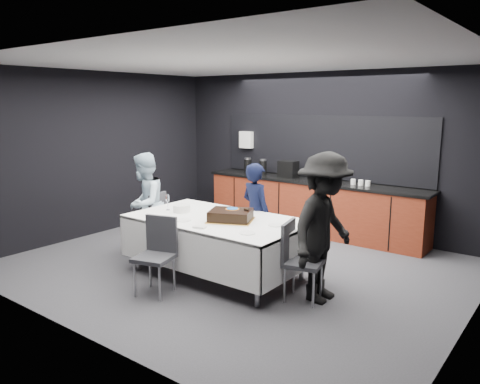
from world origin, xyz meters
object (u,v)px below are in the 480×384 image
at_px(chair_near, 157,249).
at_px(cake_assembly, 231,215).
at_px(person_left, 145,204).
at_px(chair_left, 152,218).
at_px(person_center, 256,213).
at_px(party_table, 217,228).
at_px(chair_right, 297,255).
at_px(champagne_flute, 168,199).
at_px(plate_stack, 182,208).
at_px(person_right, 324,228).

bearing_deg(chair_near, cake_assembly, 62.88).
bearing_deg(person_left, chair_left, 138.89).
relative_size(chair_left, person_center, 0.64).
xyz_separation_m(party_table, chair_right, (1.24, -0.05, -0.11)).
xyz_separation_m(cake_assembly, chair_left, (-1.66, 0.16, -0.31)).
height_order(champagne_flute, chair_right, champagne_flute).
distance_m(plate_stack, person_left, 0.85).
height_order(party_table, champagne_flute, champagne_flute).
bearing_deg(cake_assembly, plate_stack, -178.22).
xyz_separation_m(chair_right, person_right, (0.25, 0.16, 0.33)).
distance_m(cake_assembly, person_left, 1.70).
relative_size(cake_assembly, champagne_flute, 3.12).
bearing_deg(person_center, party_table, 95.36).
distance_m(chair_near, person_left, 1.57).
bearing_deg(champagne_flute, party_table, 4.26).
bearing_deg(plate_stack, person_center, 45.14).
relative_size(champagne_flute, person_left, 0.15).
bearing_deg(chair_right, person_left, 177.95).
bearing_deg(cake_assembly, chair_near, -117.12).
xyz_separation_m(champagne_flute, chair_right, (2.09, 0.01, -0.40)).
xyz_separation_m(chair_left, chair_right, (2.67, -0.21, 0.00)).
bearing_deg(chair_near, person_right, 30.04).
xyz_separation_m(person_left, person_right, (2.95, 0.07, 0.10)).
relative_size(person_left, person_right, 0.89).
bearing_deg(chair_near, person_center, 78.04).
relative_size(champagne_flute, chair_right, 0.24).
height_order(person_center, person_left, person_left).
height_order(chair_right, person_right, person_right).
bearing_deg(person_center, person_left, 37.95).
xyz_separation_m(party_table, person_left, (-1.46, 0.05, 0.13)).
height_order(plate_stack, chair_left, chair_left).
distance_m(chair_right, chair_near, 1.67).
bearing_deg(champagne_flute, person_right, 4.34).
xyz_separation_m(cake_assembly, chair_near, (-0.44, -0.87, -0.31)).
xyz_separation_m(party_table, plate_stack, (-0.61, -0.03, 0.19)).
height_order(champagne_flute, person_right, person_right).
distance_m(champagne_flute, chair_left, 0.74).
height_order(chair_near, person_right, person_right).
xyz_separation_m(chair_near, person_center, (0.34, 1.58, 0.19)).
bearing_deg(plate_stack, person_right, 3.93).
relative_size(party_table, chair_near, 2.51).
bearing_deg(person_center, chair_left, 34.82).
xyz_separation_m(plate_stack, person_right, (2.11, 0.14, 0.04)).
height_order(chair_left, person_left, person_left).
bearing_deg(person_right, chair_left, 89.85).
xyz_separation_m(chair_right, person_center, (-1.12, 0.76, 0.19)).
bearing_deg(champagne_flute, chair_left, 159.03).
relative_size(cake_assembly, plate_stack, 2.93).
distance_m(chair_near, person_center, 1.63).
xyz_separation_m(party_table, champagne_flute, (-0.85, -0.06, 0.30)).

